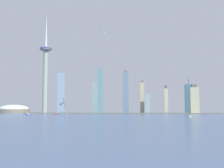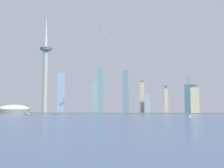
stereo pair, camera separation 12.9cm
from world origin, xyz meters
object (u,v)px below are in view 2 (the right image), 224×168
object	(u,v)px
stadium_dome	(14,110)
boat_4	(27,114)
boat_0	(29,115)
boat_3	(66,116)
skyscraper_7	(148,103)
skyscraper_3	(100,90)
airplane	(102,32)
skyscraper_2	(61,93)
skyscraper_4	(95,97)
skyscraper_0	(142,97)
skyscraper_8	(166,100)
observation_tower	(46,67)
skyscraper_5	(126,92)
boat_1	(190,117)
skyscraper_6	(189,99)
boat_2	(57,114)
skyscraper_1	(194,100)

from	to	relation	value
stadium_dome	boat_4	size ratio (longest dim) A/B	7.25
boat_0	boat_3	bearing A→B (deg)	89.67
skyscraper_7	boat_3	size ratio (longest dim) A/B	6.27
skyscraper_3	airplane	xyz separation A→B (m)	(26.20, -110.73, 170.34)
stadium_dome	skyscraper_2	distance (m)	171.73
skyscraper_4	skyscraper_7	world-z (taller)	skyscraper_4
skyscraper_0	skyscraper_8	world-z (taller)	skyscraper_0
observation_tower	skyscraper_3	world-z (taller)	observation_tower
skyscraper_3	boat_4	bearing A→B (deg)	-134.08
skyscraper_5	boat_3	world-z (taller)	skyscraper_5
skyscraper_5	boat_1	world-z (taller)	skyscraper_5
skyscraper_6	skyscraper_8	world-z (taller)	skyscraper_6
skyscraper_4	airplane	bearing A→B (deg)	-71.60
skyscraper_7	stadium_dome	bearing A→B (deg)	-174.65
skyscraper_2	skyscraper_6	size ratio (longest dim) A/B	1.21
boat_0	skyscraper_5	bearing A→B (deg)	-172.00
skyscraper_5	boat_4	world-z (taller)	skyscraper_5
skyscraper_0	boat_2	distance (m)	345.58
stadium_dome	skyscraper_3	world-z (taller)	skyscraper_3
skyscraper_1	boat_2	bearing A→B (deg)	-152.38
skyscraper_8	boat_1	bearing A→B (deg)	-86.71
observation_tower	skyscraper_3	bearing A→B (deg)	9.43
skyscraper_8	skyscraper_3	bearing A→B (deg)	-166.62
skyscraper_0	boat_1	world-z (taller)	skyscraper_0
skyscraper_0	skyscraper_5	world-z (taller)	skyscraper_5
airplane	skyscraper_3	bearing A→B (deg)	39.68
skyscraper_0	boat_3	size ratio (longest dim) A/B	10.93
observation_tower	skyscraper_8	xyz separation A→B (m)	(404.41, 83.00, -111.39)
skyscraper_0	skyscraper_1	world-z (taller)	skyscraper_0
skyscraper_6	skyscraper_7	distance (m)	146.26
skyscraper_0	skyscraper_4	bearing A→B (deg)	173.27
skyscraper_3	skyscraper_8	world-z (taller)	skyscraper_3
boat_2	airplane	distance (m)	285.92
observation_tower	skyscraper_3	xyz separation A→B (m)	(184.09, 30.58, -78.46)
skyscraper_4	skyscraper_6	world-z (taller)	skyscraper_6
skyscraper_1	skyscraper_8	distance (m)	109.92
skyscraper_0	skyscraper_6	xyz separation A→B (m)	(158.06, 2.70, -5.25)
boat_1	boat_0	bearing A→B (deg)	100.54
skyscraper_3	boat_2	distance (m)	240.88
observation_tower	skyscraper_6	xyz separation A→B (m)	(481.60, 83.57, -106.54)
stadium_dome	skyscraper_1	bearing A→B (deg)	1.31
observation_tower	boat_0	xyz separation A→B (m)	(63.58, -251.88, -153.74)
skyscraper_0	airplane	size ratio (longest dim) A/B	4.15
boat_2	boat_3	size ratio (longest dim) A/B	1.55
observation_tower	airplane	world-z (taller)	observation_tower
boat_2	boat_3	world-z (taller)	boat_3
skyscraper_8	boat_2	xyz separation A→B (m)	(-294.19, -268.81, -42.84)
skyscraper_5	skyscraper_8	world-z (taller)	skyscraper_5
skyscraper_1	skyscraper_3	xyz separation A→B (m)	(-304.20, 18.61, 34.29)
skyscraper_6	boat_4	bearing A→B (deg)	-153.72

